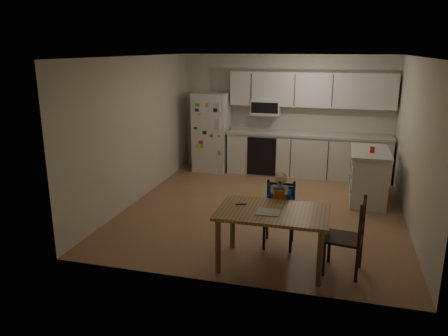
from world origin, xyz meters
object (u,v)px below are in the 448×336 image
refrigerator (212,132)px  red_cup (372,150)px  chair_booster (280,201)px  dining_table (273,218)px  chair_side (353,232)px  kitchen_island (368,175)px

refrigerator → red_cup: size_ratio=16.68×
red_cup → chair_booster: size_ratio=0.10×
refrigerator → red_cup: bearing=-23.3°
dining_table → chair_booster: 0.61m
red_cup → chair_side: size_ratio=0.11×
kitchen_island → dining_table: 3.09m
kitchen_island → chair_booster: size_ratio=1.19×
refrigerator → kitchen_island: bearing=-20.9°
dining_table → chair_side: chair_side is taller
kitchen_island → red_cup: bearing=-86.0°
refrigerator → red_cup: refrigerator is taller
refrigerator → chair_side: 4.99m
dining_table → chair_side: 0.95m
red_cup → kitchen_island: bearing=94.0°
refrigerator → chair_side: bearing=-53.9°
kitchen_island → dining_table: size_ratio=0.91×
kitchen_island → dining_table: bearing=-113.9°
chair_booster → chair_side: bearing=-34.1°
refrigerator → kitchen_island: (3.25, -1.24, -0.39)m
kitchen_island → chair_side: (-0.31, -2.79, 0.08)m
red_cup → dining_table: bearing=-115.4°
kitchen_island → chair_side: chair_side is taller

